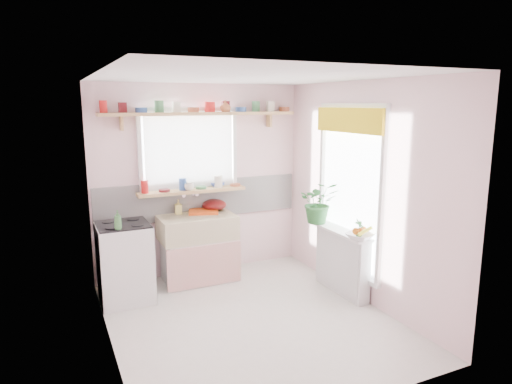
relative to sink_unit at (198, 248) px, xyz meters
name	(u,v)px	position (x,y,z in m)	size (l,w,h in m)	color
room	(270,176)	(0.81, -0.43, 0.94)	(3.20, 3.20, 3.20)	silver
sink_unit	(198,248)	(0.00, 0.00, 0.00)	(0.95, 0.65, 1.11)	white
cooker	(125,262)	(-0.95, -0.24, 0.03)	(0.58, 0.58, 0.93)	white
radiator_ledge	(342,260)	(1.45, -1.09, -0.03)	(0.22, 0.95, 0.78)	white
windowsill	(192,191)	(0.00, 0.19, 0.71)	(1.40, 0.22, 0.04)	tan
pine_shelf	(202,114)	(0.15, 0.18, 1.69)	(2.52, 0.24, 0.04)	tan
shelf_crockery	(198,108)	(0.11, 0.18, 1.76)	(2.47, 0.11, 0.12)	red
sill_crockery	(188,186)	(-0.05, 0.19, 0.78)	(1.35, 0.11, 0.12)	red
dish_tray	(203,212)	(0.12, 0.12, 0.44)	(0.37, 0.28, 0.04)	#E54F14
colander	(214,205)	(0.31, 0.21, 0.49)	(0.32, 0.32, 0.15)	#560E0F
jade_plant	(319,202)	(1.36, -0.69, 0.61)	(0.48, 0.41, 0.53)	#29682F
fruit_bowl	(360,236)	(1.39, -1.49, 0.38)	(0.30, 0.30, 0.07)	white
herb_pot	(359,229)	(1.37, -1.49, 0.46)	(0.12, 0.08, 0.23)	#245A27
soap_bottle_sink	(178,207)	(-0.18, 0.21, 0.51)	(0.08, 0.09, 0.19)	#D2C15D
sill_cup	(189,187)	(-0.05, 0.13, 0.78)	(0.12, 0.12, 0.10)	white
sill_bowl	(217,184)	(0.37, 0.25, 0.76)	(0.20, 0.20, 0.06)	#3753B3
shelf_vase	(225,106)	(0.44, 0.12, 1.78)	(0.14, 0.14, 0.14)	#AD5F35
cooker_bottle	(118,220)	(-1.03, -0.46, 0.59)	(0.08, 0.08, 0.21)	#39723B
fruit	(361,231)	(1.40, -1.49, 0.44)	(0.20, 0.14, 0.10)	orange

